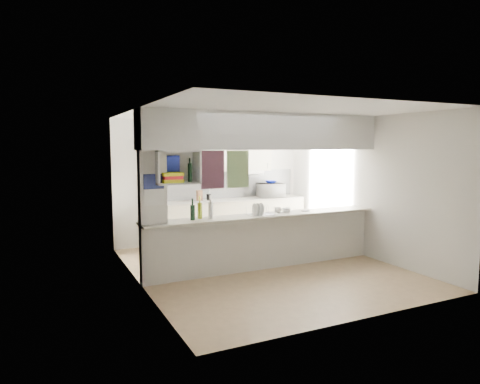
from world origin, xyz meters
TOP-DOWN VIEW (x-y plane):
  - floor at (0.00, 0.00)m, footprint 4.80×4.80m
  - ceiling at (0.00, 0.00)m, footprint 4.80×4.80m
  - wall_back at (0.00, 2.40)m, footprint 4.20×0.00m
  - wall_left at (-2.10, 0.00)m, footprint 0.00×4.80m
  - wall_right at (2.10, 0.00)m, footprint 0.00×4.80m
  - servery_partition at (-0.17, 0.00)m, footprint 4.20×0.50m
  - cubby_shelf at (-1.57, -0.06)m, footprint 0.65×0.35m
  - kitchen_run at (0.16, 2.14)m, footprint 3.60×0.63m
  - microwave at (1.29, 2.05)m, footprint 0.61×0.45m
  - bowl at (1.31, 2.08)m, footprint 0.24×0.24m
  - dish_rack at (-0.11, -0.03)m, footprint 0.41×0.31m
  - cup at (0.23, -0.05)m, footprint 0.15×0.15m
  - wine_bottles at (-1.12, 0.03)m, footprint 0.38×0.16m
  - plastic_tubs at (0.49, 0.07)m, footprint 0.49×0.18m
  - utensil_jar at (-0.16, 2.15)m, footprint 0.10×0.10m
  - knife_block at (-0.36, 2.18)m, footprint 0.12×0.10m

SIDE VIEW (x-z plane):
  - floor at x=0.00m, z-range 0.00..0.00m
  - kitchen_run at x=0.16m, z-range -0.29..1.95m
  - plastic_tubs at x=0.49m, z-range 0.92..0.99m
  - cup at x=0.23m, z-range 0.94..1.03m
  - utensil_jar at x=-0.16m, z-range 0.92..1.06m
  - dish_rack at x=-0.11m, z-range 0.90..1.11m
  - knife_block at x=-0.36m, z-range 0.92..1.14m
  - wine_bottles at x=-1.12m, z-range 0.87..1.24m
  - microwave at x=1.29m, z-range 0.92..1.23m
  - bowl at x=1.31m, z-range 1.23..1.29m
  - wall_back at x=0.00m, z-range -0.80..3.40m
  - wall_left at x=-2.10m, z-range -1.10..3.70m
  - wall_right at x=2.10m, z-range -1.10..3.70m
  - servery_partition at x=-0.17m, z-range 0.36..2.96m
  - cubby_shelf at x=-1.57m, z-range 1.46..1.96m
  - ceiling at x=0.00m, z-range 2.60..2.60m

